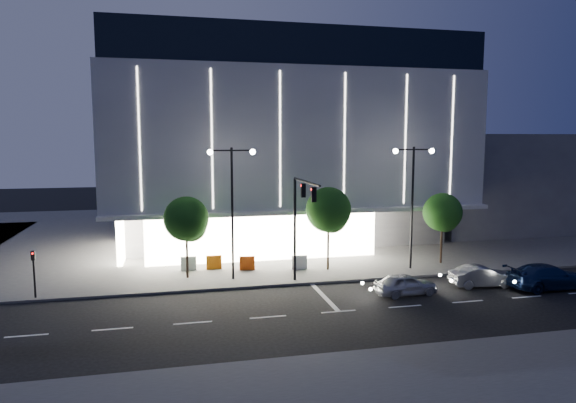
{
  "coord_description": "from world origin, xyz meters",
  "views": [
    {
      "loc": [
        -6.84,
        -27.78,
        9.56
      ],
      "look_at": [
        1.38,
        8.54,
        5.0
      ],
      "focal_mm": 32.0,
      "sensor_mm": 36.0,
      "label": 1
    }
  ],
  "objects_px": {
    "car_second": "(482,276)",
    "street_lamp_west": "(232,194)",
    "car_lead": "(406,284)",
    "barrier_a": "(214,262)",
    "traffic_mast": "(300,211)",
    "tree_left": "(187,221)",
    "barrier_c": "(247,263)",
    "barrier_d": "(299,262)",
    "car_third": "(548,277)",
    "street_lamp_east": "(413,189)",
    "barrier_b": "(189,263)",
    "tree_mid": "(329,212)",
    "tree_right": "(443,214)",
    "ped_signal_far": "(34,269)"
  },
  "relations": [
    {
      "from": "street_lamp_west",
      "to": "tree_left",
      "type": "relative_size",
      "value": 1.57
    },
    {
      "from": "street_lamp_east",
      "to": "car_third",
      "type": "distance_m",
      "value": 10.38
    },
    {
      "from": "tree_mid",
      "to": "car_third",
      "type": "relative_size",
      "value": 1.13
    },
    {
      "from": "barrier_a",
      "to": "street_lamp_west",
      "type": "bearing_deg",
      "value": -71.52
    },
    {
      "from": "tree_left",
      "to": "barrier_c",
      "type": "height_order",
      "value": "tree_left"
    },
    {
      "from": "ped_signal_far",
      "to": "barrier_d",
      "type": "height_order",
      "value": "ped_signal_far"
    },
    {
      "from": "tree_right",
      "to": "ped_signal_far",
      "type": "bearing_deg",
      "value": -174.86
    },
    {
      "from": "traffic_mast",
      "to": "tree_right",
      "type": "distance_m",
      "value": 12.63
    },
    {
      "from": "traffic_mast",
      "to": "tree_mid",
      "type": "bearing_deg",
      "value": 50.58
    },
    {
      "from": "car_second",
      "to": "street_lamp_east",
      "type": "bearing_deg",
      "value": 33.56
    },
    {
      "from": "street_lamp_west",
      "to": "car_second",
      "type": "bearing_deg",
      "value": -17.42
    },
    {
      "from": "tree_right",
      "to": "barrier_d",
      "type": "distance_m",
      "value": 11.5
    },
    {
      "from": "tree_right",
      "to": "barrier_a",
      "type": "relative_size",
      "value": 5.01
    },
    {
      "from": "street_lamp_east",
      "to": "barrier_c",
      "type": "bearing_deg",
      "value": 169.66
    },
    {
      "from": "ped_signal_far",
      "to": "barrier_b",
      "type": "bearing_deg",
      "value": 26.02
    },
    {
      "from": "street_lamp_east",
      "to": "car_lead",
      "type": "distance_m",
      "value": 8.17
    },
    {
      "from": "street_lamp_west",
      "to": "tree_right",
      "type": "height_order",
      "value": "street_lamp_west"
    },
    {
      "from": "car_second",
      "to": "street_lamp_west",
      "type": "bearing_deg",
      "value": 77.81
    },
    {
      "from": "traffic_mast",
      "to": "street_lamp_east",
      "type": "height_order",
      "value": "street_lamp_east"
    },
    {
      "from": "barrier_b",
      "to": "barrier_d",
      "type": "relative_size",
      "value": 1.0
    },
    {
      "from": "barrier_c",
      "to": "barrier_b",
      "type": "bearing_deg",
      "value": 174.4
    },
    {
      "from": "tree_left",
      "to": "tree_mid",
      "type": "height_order",
      "value": "tree_mid"
    },
    {
      "from": "street_lamp_east",
      "to": "barrier_b",
      "type": "relative_size",
      "value": 8.18
    },
    {
      "from": "street_lamp_west",
      "to": "barrier_a",
      "type": "bearing_deg",
      "value": 109.81
    },
    {
      "from": "barrier_b",
      "to": "barrier_d",
      "type": "height_order",
      "value": "same"
    },
    {
      "from": "tree_left",
      "to": "tree_right",
      "type": "bearing_deg",
      "value": -0.0
    },
    {
      "from": "tree_mid",
      "to": "car_third",
      "type": "bearing_deg",
      "value": -30.27
    },
    {
      "from": "street_lamp_east",
      "to": "tree_right",
      "type": "relative_size",
      "value": 1.63
    },
    {
      "from": "traffic_mast",
      "to": "street_lamp_east",
      "type": "distance_m",
      "value": 9.43
    },
    {
      "from": "street_lamp_west",
      "to": "tree_left",
      "type": "distance_m",
      "value": 3.69
    },
    {
      "from": "ped_signal_far",
      "to": "tree_left",
      "type": "xyz_separation_m",
      "value": [
        9.03,
        2.52,
        2.15
      ]
    },
    {
      "from": "traffic_mast",
      "to": "barrier_c",
      "type": "bearing_deg",
      "value": 119.69
    },
    {
      "from": "ped_signal_far",
      "to": "car_lead",
      "type": "distance_m",
      "value": 22.38
    },
    {
      "from": "car_lead",
      "to": "barrier_a",
      "type": "bearing_deg",
      "value": 49.11
    },
    {
      "from": "street_lamp_west",
      "to": "barrier_d",
      "type": "xyz_separation_m",
      "value": [
        5.0,
        1.53,
        -5.31
      ]
    },
    {
      "from": "barrier_c",
      "to": "barrier_d",
      "type": "distance_m",
      "value": 3.79
    },
    {
      "from": "traffic_mast",
      "to": "tree_right",
      "type": "height_order",
      "value": "traffic_mast"
    },
    {
      "from": "street_lamp_east",
      "to": "barrier_b",
      "type": "distance_m",
      "value": 16.99
    },
    {
      "from": "traffic_mast",
      "to": "barrier_a",
      "type": "bearing_deg",
      "value": 132.11
    },
    {
      "from": "tree_right",
      "to": "tree_left",
      "type": "bearing_deg",
      "value": 180.0
    },
    {
      "from": "ped_signal_far",
      "to": "barrier_a",
      "type": "bearing_deg",
      "value": 22.04
    },
    {
      "from": "car_third",
      "to": "barrier_a",
      "type": "distance_m",
      "value": 22.49
    },
    {
      "from": "street_lamp_west",
      "to": "tree_right",
      "type": "relative_size",
      "value": 1.63
    },
    {
      "from": "traffic_mast",
      "to": "barrier_d",
      "type": "distance_m",
      "value": 6.15
    },
    {
      "from": "street_lamp_west",
      "to": "barrier_d",
      "type": "bearing_deg",
      "value": 17.06
    },
    {
      "from": "car_third",
      "to": "barrier_d",
      "type": "distance_m",
      "value": 16.44
    },
    {
      "from": "street_lamp_east",
      "to": "car_third",
      "type": "height_order",
      "value": "street_lamp_east"
    },
    {
      "from": "car_third",
      "to": "barrier_b",
      "type": "distance_m",
      "value": 24.16
    },
    {
      "from": "barrier_c",
      "to": "tree_left",
      "type": "bearing_deg",
      "value": -159.59
    },
    {
      "from": "car_third",
      "to": "barrier_b",
      "type": "bearing_deg",
      "value": 66.59
    }
  ]
}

